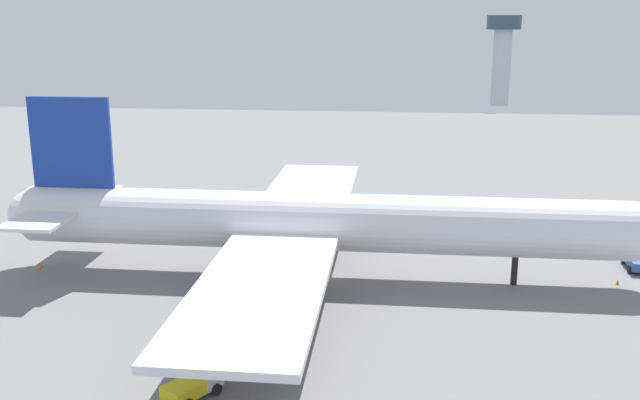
{
  "coord_description": "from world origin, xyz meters",
  "views": [
    {
      "loc": [
        8.18,
        -75.15,
        28.54
      ],
      "look_at": [
        0.0,
        0.0,
        9.01
      ],
      "focal_mm": 39.77,
      "sensor_mm": 36.0,
      "label": 1
    }
  ],
  "objects_px": {
    "cargo_loader": "(636,259)",
    "cargo_airplane": "(316,223)",
    "safety_cone_tail": "(41,265)",
    "fuel_truck": "(196,381)",
    "control_tower": "(502,50)",
    "safety_cone_nose": "(618,282)"
  },
  "relations": [
    {
      "from": "fuel_truck",
      "to": "control_tower",
      "type": "height_order",
      "value": "control_tower"
    },
    {
      "from": "cargo_airplane",
      "to": "cargo_loader",
      "type": "xyz_separation_m",
      "value": [
        37.03,
        7.04,
        -5.3
      ]
    },
    {
      "from": "cargo_loader",
      "to": "control_tower",
      "type": "relative_size",
      "value": 0.19
    },
    {
      "from": "cargo_loader",
      "to": "safety_cone_tail",
      "type": "bearing_deg",
      "value": -173.64
    },
    {
      "from": "cargo_airplane",
      "to": "fuel_truck",
      "type": "xyz_separation_m",
      "value": [
        -6.33,
        -26.91,
        -5.18
      ]
    },
    {
      "from": "cargo_loader",
      "to": "safety_cone_tail",
      "type": "distance_m",
      "value": 69.88
    },
    {
      "from": "safety_cone_nose",
      "to": "safety_cone_tail",
      "type": "xyz_separation_m",
      "value": [
        -65.71,
        -1.8,
        0.07
      ]
    },
    {
      "from": "cargo_loader",
      "to": "cargo_airplane",
      "type": "bearing_deg",
      "value": -169.24
    },
    {
      "from": "cargo_airplane",
      "to": "safety_cone_tail",
      "type": "bearing_deg",
      "value": -178.75
    },
    {
      "from": "safety_cone_tail",
      "to": "cargo_airplane",
      "type": "bearing_deg",
      "value": 1.25
    },
    {
      "from": "fuel_truck",
      "to": "control_tower",
      "type": "distance_m",
      "value": 201.43
    },
    {
      "from": "cargo_loader",
      "to": "fuel_truck",
      "type": "relative_size",
      "value": 1.07
    },
    {
      "from": "cargo_airplane",
      "to": "cargo_loader",
      "type": "distance_m",
      "value": 38.06
    },
    {
      "from": "cargo_airplane",
      "to": "control_tower",
      "type": "xyz_separation_m",
      "value": [
        42.56,
        167.75,
        11.78
      ]
    },
    {
      "from": "safety_cone_tail",
      "to": "fuel_truck",
      "type": "bearing_deg",
      "value": -45.13
    },
    {
      "from": "fuel_truck",
      "to": "safety_cone_tail",
      "type": "bearing_deg",
      "value": 134.87
    },
    {
      "from": "safety_cone_nose",
      "to": "cargo_airplane",
      "type": "bearing_deg",
      "value": -178.12
    },
    {
      "from": "cargo_airplane",
      "to": "control_tower",
      "type": "relative_size",
      "value": 2.5
    },
    {
      "from": "fuel_truck",
      "to": "cargo_airplane",
      "type": "bearing_deg",
      "value": 76.76
    },
    {
      "from": "fuel_truck",
      "to": "safety_cone_tail",
      "type": "distance_m",
      "value": 36.99
    },
    {
      "from": "cargo_loader",
      "to": "fuel_truck",
      "type": "distance_m",
      "value": 55.07
    },
    {
      "from": "fuel_truck",
      "to": "safety_cone_tail",
      "type": "xyz_separation_m",
      "value": [
        -26.09,
        26.21,
        -0.85
      ]
    }
  ]
}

